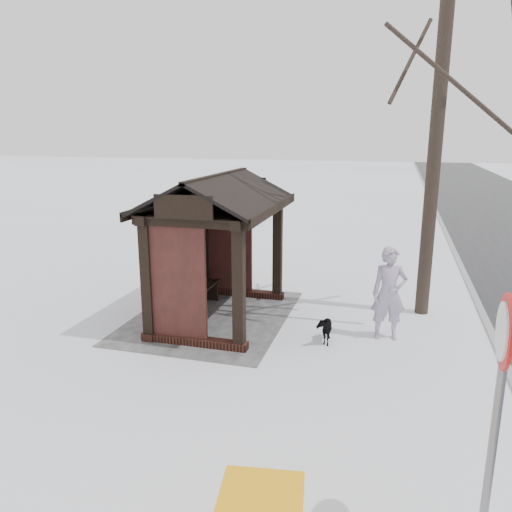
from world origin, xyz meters
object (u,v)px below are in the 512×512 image
(bus_shelter, at_px, (212,219))
(pedestrian, at_px, (389,293))
(dog, at_px, (324,328))
(tree_near, at_px, (447,12))
(road_sign, at_px, (500,377))

(bus_shelter, height_order, pedestrian, bus_shelter)
(pedestrian, bearing_deg, dog, -166.89)
(bus_shelter, relative_size, dog, 5.55)
(dog, bearing_deg, bus_shelter, 157.57)
(pedestrian, bearing_deg, tree_near, 55.89)
(pedestrian, distance_m, dog, 1.41)
(tree_near, bearing_deg, bus_shelter, -71.01)
(tree_near, bearing_deg, road_sign, 2.15)
(pedestrian, bearing_deg, road_sign, -89.86)
(tree_near, xyz_separation_m, pedestrian, (1.65, -0.72, -5.25))
(road_sign, bearing_deg, dog, -153.01)
(bus_shelter, relative_size, pedestrian, 1.98)
(road_sign, bearing_deg, tree_near, -175.82)
(pedestrian, height_order, dog, pedestrian)
(bus_shelter, distance_m, road_sign, 6.97)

